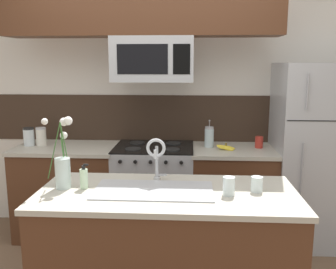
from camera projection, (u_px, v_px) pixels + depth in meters
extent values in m
cube|color=silver|center=(186.00, 103.00, 3.91)|extent=(5.20, 0.10, 2.60)
cube|color=#332319|center=(157.00, 118.00, 3.90)|extent=(3.46, 0.01, 0.48)
cube|color=#4C2B19|center=(69.00, 192.00, 3.77)|extent=(0.96, 0.62, 0.88)
cube|color=#B2AD9E|center=(67.00, 148.00, 3.68)|extent=(0.99, 0.65, 0.03)
cube|color=#4C2B19|center=(232.00, 195.00, 3.67)|extent=(0.77, 0.62, 0.88)
cube|color=#B2AD9E|center=(233.00, 150.00, 3.58)|extent=(0.80, 0.65, 0.03)
cube|color=#A8AAAF|center=(154.00, 192.00, 3.71)|extent=(0.76, 0.62, 0.91)
cube|color=black|center=(154.00, 147.00, 3.63)|extent=(0.76, 0.62, 0.01)
cylinder|color=black|center=(133.00, 149.00, 3.50)|extent=(0.15, 0.15, 0.01)
cylinder|color=black|center=(172.00, 149.00, 3.48)|extent=(0.15, 0.15, 0.01)
cylinder|color=black|center=(137.00, 143.00, 3.77)|extent=(0.15, 0.15, 0.01)
cylinder|color=black|center=(173.00, 143.00, 3.75)|extent=(0.15, 0.15, 0.01)
cylinder|color=black|center=(120.00, 162.00, 3.34)|extent=(0.03, 0.02, 0.03)
cylinder|color=black|center=(135.00, 162.00, 3.33)|extent=(0.03, 0.02, 0.03)
cylinder|color=black|center=(150.00, 162.00, 3.32)|extent=(0.03, 0.02, 0.03)
cylinder|color=black|center=(166.00, 162.00, 3.31)|extent=(0.03, 0.02, 0.03)
cylinder|color=black|center=(181.00, 163.00, 3.30)|extent=(0.03, 0.02, 0.03)
cube|color=#A8AAAF|center=(153.00, 59.00, 3.45)|extent=(0.74, 0.40, 0.40)
cube|color=black|center=(142.00, 59.00, 3.26)|extent=(0.45, 0.00, 0.26)
cube|color=black|center=(182.00, 59.00, 3.24)|extent=(0.15, 0.00, 0.26)
cube|color=#4C2B19|center=(142.00, 2.00, 3.33)|extent=(2.50, 0.34, 0.60)
cube|color=#A8AAAF|center=(317.00, 154.00, 3.56)|extent=(0.82, 0.72, 1.72)
cube|color=black|center=(335.00, 121.00, 3.14)|extent=(0.79, 0.00, 0.01)
cylinder|color=#99999E|center=(308.00, 92.00, 3.09)|extent=(0.01, 0.01, 0.31)
cylinder|color=#99999E|center=(302.00, 180.00, 3.23)|extent=(0.01, 0.01, 0.65)
cylinder|color=silver|center=(29.00, 137.00, 3.70)|extent=(0.11, 0.11, 0.16)
cylinder|color=black|center=(28.00, 128.00, 3.68)|extent=(0.10, 0.10, 0.02)
cylinder|color=silver|center=(41.00, 137.00, 3.71)|extent=(0.10, 0.10, 0.16)
cylinder|color=#B2B2B7|center=(41.00, 128.00, 3.69)|extent=(0.10, 0.10, 0.02)
ellipsoid|color=yellow|center=(225.00, 148.00, 3.52)|extent=(0.17, 0.10, 0.07)
ellipsoid|color=yellow|center=(226.00, 147.00, 3.53)|extent=(0.18, 0.06, 0.06)
ellipsoid|color=yellow|center=(226.00, 148.00, 3.51)|extent=(0.18, 0.06, 0.06)
ellipsoid|color=yellow|center=(227.00, 147.00, 3.53)|extent=(0.17, 0.11, 0.07)
cylinder|color=brown|center=(226.00, 145.00, 3.52)|extent=(0.02, 0.02, 0.03)
cylinder|color=silver|center=(209.00, 138.00, 3.64)|extent=(0.09, 0.09, 0.18)
cylinder|color=#A3A3AA|center=(209.00, 128.00, 3.62)|extent=(0.08, 0.08, 0.02)
cylinder|color=#A3A3AA|center=(209.00, 124.00, 3.61)|extent=(0.01, 0.01, 0.05)
sphere|color=#A3A3AA|center=(210.00, 121.00, 3.61)|extent=(0.02, 0.02, 0.02)
cylinder|color=#B22D23|center=(259.00, 142.00, 3.60)|extent=(0.08, 0.08, 0.11)
cube|color=#4C2B19|center=(167.00, 259.00, 2.48)|extent=(1.63, 0.71, 0.88)
cube|color=#B2AD9E|center=(167.00, 194.00, 2.39)|extent=(1.66, 0.74, 0.03)
cube|color=#ADAFB5|center=(154.00, 190.00, 2.39)|extent=(0.76, 0.39, 0.01)
cube|color=#ADAFB5|center=(127.00, 201.00, 2.42)|extent=(0.30, 0.30, 0.15)
cube|color=#ADAFB5|center=(181.00, 202.00, 2.40)|extent=(0.30, 0.30, 0.15)
cylinder|color=#B7BABF|center=(157.00, 178.00, 2.62)|extent=(0.04, 0.04, 0.02)
cylinder|color=#B7BABF|center=(157.00, 162.00, 2.60)|extent=(0.02, 0.02, 0.22)
torus|color=#B7BABF|center=(156.00, 148.00, 2.53)|extent=(0.13, 0.02, 0.13)
cylinder|color=#B7BABF|center=(155.00, 154.00, 2.48)|extent=(0.02, 0.02, 0.06)
cube|color=#B7BABF|center=(162.00, 175.00, 2.62)|extent=(0.07, 0.01, 0.01)
cylinder|color=beige|center=(84.00, 179.00, 2.43)|extent=(0.05, 0.05, 0.13)
cylinder|color=black|center=(83.00, 167.00, 2.41)|extent=(0.02, 0.02, 0.02)
cube|color=black|center=(86.00, 165.00, 2.41)|extent=(0.03, 0.01, 0.01)
cylinder|color=silver|center=(229.00, 186.00, 2.30)|extent=(0.07, 0.07, 0.12)
cylinder|color=silver|center=(257.00, 184.00, 2.37)|extent=(0.07, 0.07, 0.10)
cylinder|color=silver|center=(63.00, 173.00, 2.43)|extent=(0.10, 0.10, 0.20)
cylinder|color=silver|center=(63.00, 183.00, 2.44)|extent=(0.09, 0.09, 0.06)
cylinder|color=#386B2D|center=(66.00, 150.00, 2.43)|extent=(0.04, 0.06, 0.37)
sphere|color=white|center=(68.00, 121.00, 2.42)|extent=(0.06, 0.06, 0.06)
cylinder|color=#386B2D|center=(64.00, 150.00, 2.45)|extent=(0.02, 0.10, 0.35)
sphere|color=white|center=(64.00, 122.00, 2.47)|extent=(0.06, 0.06, 0.06)
cylinder|color=#386B2D|center=(63.00, 157.00, 2.44)|extent=(0.01, 0.06, 0.27)
sphere|color=white|center=(64.00, 135.00, 2.44)|extent=(0.05, 0.05, 0.05)
cylinder|color=#386B2D|center=(54.00, 151.00, 2.40)|extent=(0.10, 0.02, 0.37)
sphere|color=white|center=(45.00, 122.00, 2.36)|extent=(0.04, 0.04, 0.04)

